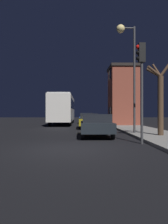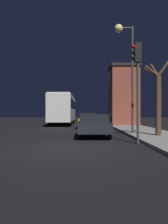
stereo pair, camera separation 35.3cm
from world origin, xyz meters
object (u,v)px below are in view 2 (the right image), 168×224
at_px(bus, 64,107).
at_px(car_far_lane, 88,118).
at_px(bare_tree, 158,98).
at_px(traffic_light, 138,72).
at_px(car_mid_lane, 89,120).
at_px(car_near_lane, 94,125).
at_px(streetlamp, 126,51).

distance_m(bus, car_far_lane, 3.59).
relative_size(bare_tree, car_far_lane, 1.00).
bearing_deg(bus, bare_tree, -65.70).
distance_m(traffic_light, car_mid_lane, 10.67).
xyz_separation_m(bare_tree, car_near_lane, (-3.71, 0.55, -1.58)).
relative_size(traffic_light, car_near_lane, 1.16).
relative_size(streetlamp, bare_tree, 1.57).
relative_size(streetlamp, bus, 0.59).
xyz_separation_m(bare_tree, car_far_lane, (-3.89, 16.66, -1.57)).
xyz_separation_m(car_mid_lane, car_far_lane, (0.02, 9.01, 0.00)).
relative_size(car_near_lane, car_far_lane, 0.90).
bearing_deg(bare_tree, streetlamp, 137.30).
bearing_deg(car_mid_lane, streetlamp, -69.65).
bearing_deg(bus, car_near_lane, -77.76).
relative_size(bare_tree, bus, 0.38).
bearing_deg(traffic_light, streetlamp, 87.51).
relative_size(streetlamp, car_far_lane, 1.57).
distance_m(traffic_light, car_near_lane, 4.44).
height_order(bare_tree, car_near_lane, bare_tree).
distance_m(bare_tree, bus, 16.77).
distance_m(streetlamp, car_mid_lane, 8.08).
relative_size(streetlamp, car_mid_lane, 1.65).
relative_size(traffic_light, car_far_lane, 1.05).
bearing_deg(bare_tree, traffic_light, -126.09).
distance_m(traffic_light, bare_tree, 3.23).
bearing_deg(traffic_light, bare_tree, 53.91).
height_order(streetlamp, car_far_lane, streetlamp).
bearing_deg(bus, car_far_lane, 24.61).
height_order(traffic_light, car_far_lane, traffic_light).
distance_m(streetlamp, car_far_lane, 16.04).
bearing_deg(bare_tree, car_far_lane, 103.15).
height_order(bare_tree, car_mid_lane, bare_tree).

